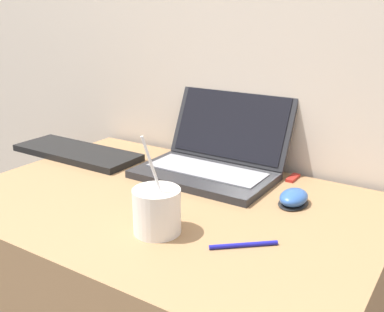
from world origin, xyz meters
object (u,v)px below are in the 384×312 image
Objects in this scene: drink_cup at (157,210)px; usb_stick at (293,178)px; computer_mouse at (294,198)px; laptop at (213,156)px; external_keyboard at (77,152)px; pen at (244,245)px.

drink_cup is 0.46m from usb_stick.
drink_cup is 2.24× the size of computer_mouse.
computer_mouse reaches higher than usb_stick.
laptop is at bearing 162.83° from computer_mouse.
computer_mouse is 0.71m from external_keyboard.
computer_mouse is 0.22× the size of external_keyboard.
laptop is at bearing -160.81° from usb_stick.
usb_stick is (0.13, 0.44, -0.05)m from drink_cup.
laptop is 0.87× the size of external_keyboard.
pen reaches higher than usb_stick.
laptop is at bearing 128.67° from pen.
laptop reaches higher than usb_stick.
pen is (0.05, -0.40, 0.00)m from usb_stick.
laptop is 0.38m from drink_cup.
laptop is 1.74× the size of drink_cup.
drink_cup is at bearing -77.22° from laptop.
drink_cup reaches higher than pen.
laptop reaches higher than external_keyboard.
drink_cup reaches higher than computer_mouse.
laptop reaches higher than drink_cup.
computer_mouse is (0.27, -0.08, -0.03)m from laptop.
laptop reaches higher than pen.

